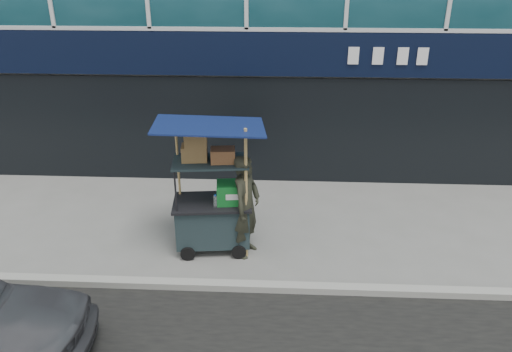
{
  "coord_description": "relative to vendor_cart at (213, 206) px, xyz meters",
  "views": [
    {
      "loc": [
        0.71,
        -6.6,
        4.9
      ],
      "look_at": [
        0.33,
        1.2,
        1.33
      ],
      "focal_mm": 35.0,
      "sensor_mm": 36.0,
      "label": 1
    }
  ],
  "objects": [
    {
      "name": "vendor_cart",
      "position": [
        0.0,
        0.0,
        0.0
      ],
      "size": [
        1.91,
        1.44,
        2.41
      ],
      "rotation": [
        0.0,
        0.0,
        0.11
      ],
      "color": "#182629",
      "rests_on": "ground"
    },
    {
      "name": "vendor_man",
      "position": [
        0.58,
        -0.13,
        0.08
      ],
      "size": [
        0.66,
        0.79,
        1.84
      ],
      "primitive_type": "imported",
      "rotation": [
        0.0,
        0.0,
        1.19
      ],
      "color": "#27291E",
      "rests_on": "ground"
    },
    {
      "name": "curb",
      "position": [
        0.4,
        -1.19,
        -0.78
      ],
      "size": [
        80.0,
        0.18,
        0.12
      ],
      "primitive_type": "cube",
      "color": "#979890",
      "rests_on": "ground"
    },
    {
      "name": "ground",
      "position": [
        0.4,
        -0.99,
        -0.84
      ],
      "size": [
        80.0,
        80.0,
        0.0
      ],
      "primitive_type": "plane",
      "color": "slate",
      "rests_on": "ground"
    }
  ]
}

